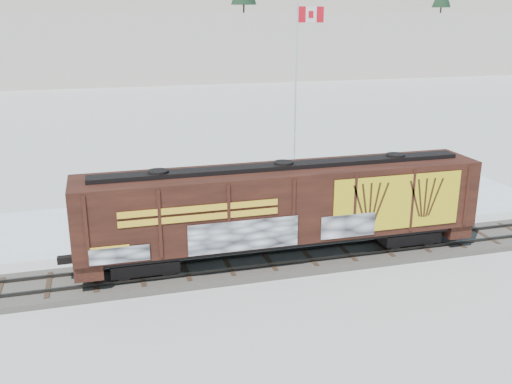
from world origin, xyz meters
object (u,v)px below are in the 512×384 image
object	(u,v)px
car_dark	(410,197)
car_silver	(113,214)
flagpole	(296,122)
car_white	(292,193)
hopper_railcar	(283,205)

from	to	relation	value
car_dark	car_silver	bearing A→B (deg)	79.82
flagpole	car_silver	world-z (taller)	flagpole
flagpole	car_dark	distance (m)	9.15
flagpole	car_white	world-z (taller)	flagpole
hopper_railcar	flagpole	xyz separation A→B (m)	(4.89, 12.07, 1.62)
hopper_railcar	flagpole	world-z (taller)	flagpole
hopper_railcar	car_dark	distance (m)	11.67
hopper_railcar	car_silver	size ratio (longest dim) A/B	4.40
car_silver	car_dark	world-z (taller)	car_dark
car_dark	hopper_railcar	bearing A→B (deg)	114.79
car_white	hopper_railcar	bearing A→B (deg)	157.57
car_white	car_dark	bearing A→B (deg)	-112.61
car_silver	car_dark	bearing A→B (deg)	-72.77
hopper_railcar	car_white	bearing A→B (deg)	68.10
hopper_railcar	flagpole	bearing A→B (deg)	67.95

